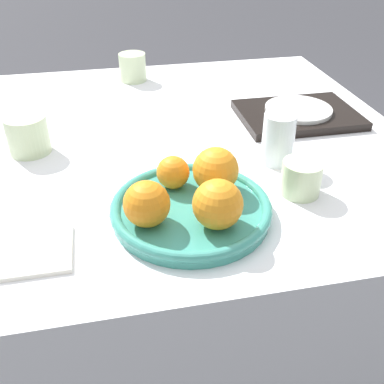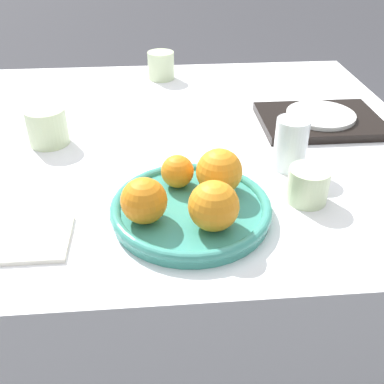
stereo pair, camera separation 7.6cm
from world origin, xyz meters
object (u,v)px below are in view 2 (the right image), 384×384
Objects in this scene: orange_1 at (219,172)px; side_plate at (321,115)px; orange_0 at (177,171)px; serving_tray at (320,121)px; water_glass at (291,144)px; orange_2 at (214,206)px; napkin at (26,240)px; orange_3 at (144,201)px; fruit_platter at (192,209)px; cup_1 at (47,127)px; cup_0 at (161,65)px; cup_2 at (308,185)px.

orange_1 is 0.42m from side_plate.
orange_0 is 0.21× the size of serving_tray.
water_glass is (0.16, 0.11, -0.01)m from orange_1.
orange_2 reaches higher than napkin.
orange_3 reaches higher than napkin.
fruit_platter is 0.28m from napkin.
water_glass reaches higher than orange_1.
water_glass is at bearing 32.27° from orange_3.
fruit_platter is 4.65× the size of orange_0.
water_glass reaches higher than fruit_platter.
cup_1 is (-0.51, 0.15, -0.01)m from water_glass.
orange_3 reaches higher than cup_0.
orange_2 is 1.02× the size of cup_0.
orange_1 is at bearing -133.53° from side_plate.
orange_0 is at bearing -142.39° from serving_tray.
cup_0 is (-0.09, 0.67, -0.02)m from orange_1.
orange_0 is at bearing -40.12° from cup_1.
orange_0 is 0.14m from orange_2.
cup_0 reaches higher than cup_2.
orange_0 is 0.46m from serving_tray.
water_glass reaches higher than cup_0.
cup_2 is (0.21, 0.03, 0.02)m from fruit_platter.
water_glass is 0.64× the size of side_plate.
fruit_platter is at bearing 116.29° from orange_2.
orange_3 is 0.57m from side_plate.
cup_0 is 0.79m from napkin.
serving_tray is at bearing 42.02° from orange_3.
cup_1 reaches higher than cup_0.
cup_2 is at bearing -27.96° from cup_1.
water_glass is 0.37× the size of serving_tray.
side_plate is 0.73m from napkin.
orange_2 is (0.03, -0.06, 0.05)m from fruit_platter.
side_plate is at bearing 37.61° from orange_0.
fruit_platter is 0.26m from water_glass.
cup_0 reaches higher than serving_tray.
orange_0 is 0.25m from water_glass.
orange_0 is 0.75× the size of cup_0.
orange_1 is 0.50× the size of side_plate.
cup_0 is (-0.38, 0.36, 0.03)m from serving_tray.
serving_tray is 0.64m from cup_1.
orange_3 is 0.74m from cup_0.
orange_1 is 0.78× the size of water_glass.
cup_2 is at bearing -112.14° from side_plate.
orange_0 is 0.57× the size of water_glass.
fruit_platter reaches higher than napkin.
orange_2 is 0.31m from napkin.
orange_0 is at bearing -88.76° from cup_0.
cup_0 is at bearing 136.11° from side_plate.
cup_2 is at bearing 12.18° from orange_3.
orange_3 reaches higher than fruit_platter.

